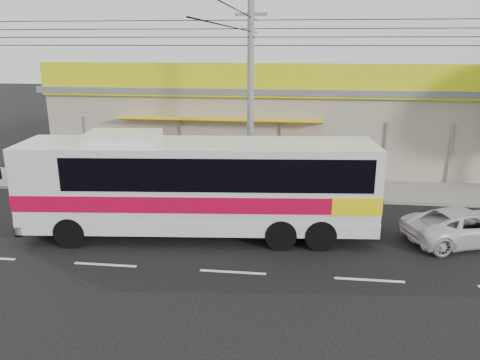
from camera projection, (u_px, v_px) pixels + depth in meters
The scene contains 9 objects.
ground at pixel (243, 239), 16.41m from camera, with size 120.00×120.00×0.00m, color black.
sidewalk at pixel (257, 187), 22.10m from camera, with size 30.00×3.20×0.15m, color gray.
lane_markings at pixel (233, 272), 14.03m from camera, with size 50.00×0.12×0.01m, color silver, non-canonical shape.
storefront_building at pixel (266, 121), 26.75m from camera, with size 22.60×9.20×5.70m.
coach_bus at pixel (204, 182), 16.19m from camera, with size 12.30×3.70×3.73m.
motorbike_red at pixel (27, 169), 23.01m from camera, with size 0.68×1.94×1.02m, color maroon.
motorbike_dark at pixel (30, 163), 24.00m from camera, with size 0.52×1.82×1.10m, color black.
white_car at pixel (466, 226), 15.98m from camera, with size 1.96×4.25×1.18m, color silver.
utility_pole at pixel (251, 32), 18.44m from camera, with size 34.00×14.00×8.54m.
Camera 1 is at (1.75, -15.05, 6.62)m, focal length 35.00 mm.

